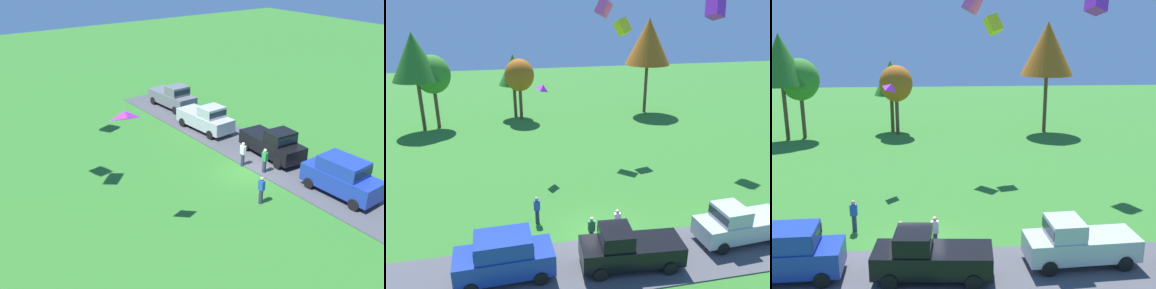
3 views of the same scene
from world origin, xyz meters
The scene contains 17 objects.
ground_plane centered at (0.00, 0.00, 0.00)m, with size 120.00×120.00×0.00m, color #337528.
pavement_strip centered at (0.00, -2.26, 0.03)m, with size 36.00×4.40×0.06m, color #4C4C51.
car_suv_far_end centered at (-5.38, -2.25, 1.30)m, with size 4.67×2.18×2.28m.
car_pickup_mid_row centered at (0.54, -2.62, 1.11)m, with size 5.12×2.34×2.14m.
car_pickup_by_flagpole centered at (7.14, -1.79, 1.11)m, with size 5.11×2.29×2.14m.
person_watching_sky centered at (-3.39, 2.25, 0.88)m, with size 0.36×0.24×1.71m.
person_on_lawn centered at (-0.76, -0.52, 0.88)m, with size 0.36×0.24×1.71m.
person_beside_suv centered at (0.82, -0.06, 0.88)m, with size 0.36×0.24×1.71m.
tree_right_of_center centered at (-13.01, 22.35, 7.45)m, with size 4.65×4.65×9.81m.
tree_center_back centered at (-11.69, 23.20, 5.53)m, with size 3.57×3.57×7.53m.
tree_far_right centered at (-3.47, 25.37, 5.41)m, with size 3.38×3.38×7.14m.
tree_lone_near centered at (-2.88, 24.25, 4.96)m, with size 3.20×3.20×6.77m.
tree_far_left centered at (11.88, 24.25, 8.26)m, with size 5.15×5.15×10.86m.
kite_box_over_trees centered at (11.61, 10.61, 12.02)m, with size 1.08×1.08×1.52m, color purple.
kite_box_trailing_tail centered at (5.18, 13.59, 10.51)m, with size 0.86×0.86×1.21m, color yellow.
kite_box_high_left centered at (3.70, 14.14, 11.97)m, with size 0.87×0.87×1.21m, color #EA4C9E.
kite_diamond_topmost centered at (-1.93, 9.77, 6.58)m, with size 1.04×0.73×0.38m, color purple.
Camera 3 is at (0.97, -19.66, 10.41)m, focal length 42.00 mm.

